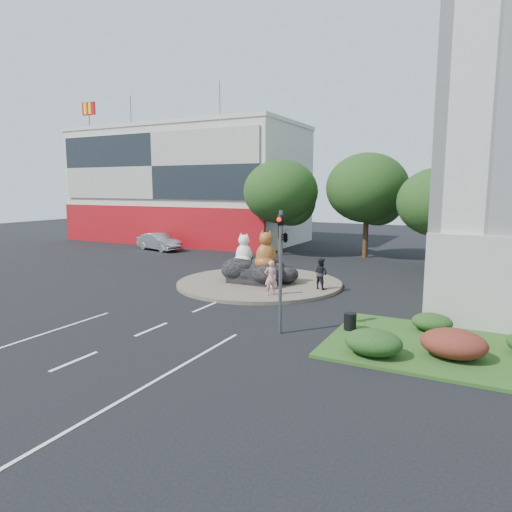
{
  "coord_description": "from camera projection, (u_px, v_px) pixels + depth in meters",
  "views": [
    {
      "loc": [
        12.34,
        -14.37,
        5.89
      ],
      "look_at": [
        0.5,
        8.6,
        2.0
      ],
      "focal_mm": 32.0,
      "sensor_mm": 36.0,
      "label": 1
    }
  ],
  "objects": [
    {
      "name": "street_lamp",
      "position": [
        503.0,
        219.0,
        19.64
      ],
      "size": [
        2.34,
        0.22,
        8.06
      ],
      "color": "#595B60",
      "rests_on": "ground"
    },
    {
      "name": "kitten_calico",
      "position": [
        235.0,
        274.0,
        27.69
      ],
      "size": [
        0.77,
        0.77,
        0.97
      ],
      "primitive_type": null,
      "rotation": [
        0.0,
        0.0,
        -0.76
      ],
      "color": "white",
      "rests_on": "roundabout_island"
    },
    {
      "name": "cat_tabby",
      "position": [
        266.0,
        250.0,
        26.89
      ],
      "size": [
        1.83,
        1.78,
        2.32
      ],
      "primitive_type": null,
      "rotation": [
        0.0,
        0.0,
        0.6
      ],
      "color": "orange",
      "rests_on": "rock_plinth"
    },
    {
      "name": "parked_car",
      "position": [
        159.0,
        242.0,
        43.04
      ],
      "size": [
        5.2,
        2.87,
        1.62
      ],
      "primitive_type": "imported",
      "rotation": [
        0.0,
        0.0,
        1.32
      ],
      "color": "#ACAEB4",
      "rests_on": "ground"
    },
    {
      "name": "traffic_light",
      "position": [
        283.0,
        246.0,
        18.0
      ],
      "size": [
        0.44,
        1.24,
        5.0
      ],
      "color": "#595B60",
      "rests_on": "ground"
    },
    {
      "name": "kitten_white",
      "position": [
        273.0,
        281.0,
        25.85
      ],
      "size": [
        0.55,
        0.49,
        0.82
      ],
      "primitive_type": null,
      "rotation": [
        0.0,
        0.0,
        0.15
      ],
      "color": "white",
      "rests_on": "roundabout_island"
    },
    {
      "name": "litter_bin",
      "position": [
        350.0,
        321.0,
        18.65
      ],
      "size": [
        0.65,
        0.65,
        0.7
      ],
      "primitive_type": "cylinder",
      "rotation": [
        0.0,
        0.0,
        0.34
      ],
      "color": "black",
      "rests_on": "grass_verge"
    },
    {
      "name": "shophouse_block",
      "position": [
        188.0,
        185.0,
        50.87
      ],
      "size": [
        25.2,
        12.3,
        17.4
      ],
      "color": "silver",
      "rests_on": "ground"
    },
    {
      "name": "tree_right",
      "position": [
        439.0,
        206.0,
        31.93
      ],
      "size": [
        5.7,
        5.7,
        7.3
      ],
      "color": "#382314",
      "rests_on": "ground"
    },
    {
      "name": "hedge_red",
      "position": [
        454.0,
        344.0,
        15.55
      ],
      "size": [
        2.2,
        1.76,
        0.99
      ],
      "primitive_type": "ellipsoid",
      "color": "#4D1E14",
      "rests_on": "grass_verge"
    },
    {
      "name": "cat_white",
      "position": [
        244.0,
        249.0,
        28.2
      ],
      "size": [
        1.23,
        1.07,
        2.01
      ],
      "primitive_type": null,
      "rotation": [
        0.0,
        0.0,
        0.02
      ],
      "color": "white",
      "rests_on": "rock_plinth"
    },
    {
      "name": "tree_mid",
      "position": [
        368.0,
        191.0,
        38.03
      ],
      "size": [
        6.84,
        6.84,
        8.76
      ],
      "color": "#382314",
      "rests_on": "ground"
    },
    {
      "name": "ground",
      "position": [
        152.0,
        329.0,
        19.1
      ],
      "size": [
        120.0,
        120.0,
        0.0
      ],
      "primitive_type": "plane",
      "color": "black",
      "rests_on": "ground"
    },
    {
      "name": "hedge_near_green",
      "position": [
        373.0,
        342.0,
        15.81
      ],
      "size": [
        2.0,
        1.6,
        0.9
      ],
      "primitive_type": "ellipsoid",
      "color": "#103414",
      "rests_on": "grass_verge"
    },
    {
      "name": "rock_plinth",
      "position": [
        259.0,
        274.0,
        27.79
      ],
      "size": [
        3.2,
        2.6,
        0.9
      ],
      "primitive_type": null,
      "color": "black",
      "rests_on": "roundabout_island"
    },
    {
      "name": "tree_left",
      "position": [
        282.0,
        195.0,
        39.49
      ],
      "size": [
        6.46,
        6.46,
        8.27
      ],
      "color": "#382314",
      "rests_on": "ground"
    },
    {
      "name": "grass_verge",
      "position": [
        470.0,
        352.0,
        16.29
      ],
      "size": [
        10.0,
        6.0,
        0.12
      ],
      "primitive_type": "cube",
      "color": "#21511B",
      "rests_on": "ground"
    },
    {
      "name": "pedestrian_pink",
      "position": [
        271.0,
        278.0,
        24.26
      ],
      "size": [
        0.81,
        0.79,
        1.87
      ],
      "primitive_type": "imported",
      "rotation": [
        0.0,
        0.0,
        3.87
      ],
      "color": "pink",
      "rests_on": "roundabout_island"
    },
    {
      "name": "roundabout_island",
      "position": [
        259.0,
        283.0,
        27.87
      ],
      "size": [
        10.0,
        10.0,
        0.2
      ],
      "primitive_type": "cylinder",
      "color": "brown",
      "rests_on": "ground"
    },
    {
      "name": "pedestrian_dark",
      "position": [
        321.0,
        273.0,
        25.71
      ],
      "size": [
        1.03,
        0.91,
        1.78
      ],
      "primitive_type": "imported",
      "rotation": [
        0.0,
        0.0,
        2.82
      ],
      "color": "black",
      "rests_on": "roundabout_island"
    },
    {
      "name": "hedge_back_green",
      "position": [
        432.0,
        322.0,
        18.49
      ],
      "size": [
        1.6,
        1.28,
        0.72
      ],
      "primitive_type": "ellipsoid",
      "color": "#103414",
      "rests_on": "grass_verge"
    }
  ]
}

